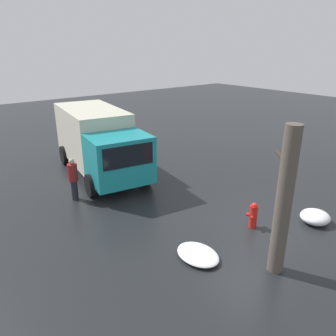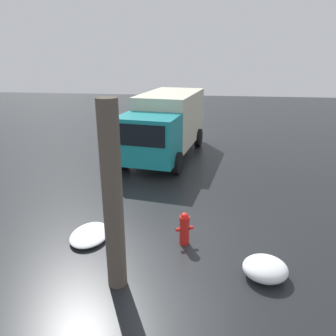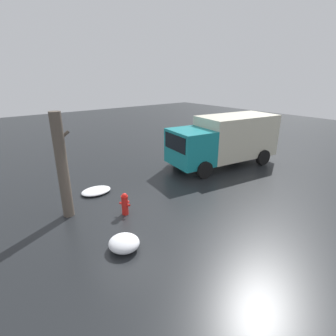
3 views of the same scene
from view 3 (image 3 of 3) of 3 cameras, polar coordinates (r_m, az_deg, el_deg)
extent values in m
plane|color=black|center=(10.26, -9.25, -9.85)|extent=(60.00, 60.00, 0.00)
cylinder|color=red|center=(10.10, -9.35, -8.18)|extent=(0.25, 0.25, 0.68)
cylinder|color=red|center=(9.92, -9.47, -6.24)|extent=(0.26, 0.26, 0.08)
sphere|color=red|center=(9.91, -9.49, -6.03)|extent=(0.21, 0.21, 0.21)
cylinder|color=red|center=(10.18, -8.81, -7.37)|extent=(0.14, 0.14, 0.11)
cylinder|color=red|center=(10.15, -10.18, -7.55)|extent=(0.12, 0.13, 0.09)
cylinder|color=red|center=(9.97, -8.56, -7.99)|extent=(0.12, 0.13, 0.09)
cylinder|color=brown|center=(9.98, -22.03, 0.25)|extent=(0.40, 0.40, 3.87)
cylinder|color=brown|center=(9.74, -21.84, 6.49)|extent=(0.45, 0.11, 0.36)
cube|color=teal|center=(13.95, 4.87, 4.51)|extent=(2.22, 2.57, 1.84)
cube|color=black|center=(13.35, 1.51, 5.51)|extent=(0.32, 1.93, 0.81)
cube|color=beige|center=(15.89, 14.59, 6.80)|extent=(4.85, 2.97, 2.36)
cylinder|color=black|center=(13.39, 7.89, -0.40)|extent=(0.93, 0.41, 0.90)
cylinder|color=black|center=(15.18, 2.59, 2.21)|extent=(0.93, 0.41, 0.90)
cylinder|color=black|center=(16.25, 19.95, 2.20)|extent=(0.93, 0.41, 0.90)
cylinder|color=black|center=(17.75, 14.35, 4.21)|extent=(0.93, 0.41, 0.90)
cylinder|color=#23232D|center=(15.73, 1.51, 2.61)|extent=(0.24, 0.24, 0.77)
cylinder|color=maroon|center=(15.54, 1.53, 5.11)|extent=(0.35, 0.35, 0.64)
sphere|color=tan|center=(15.44, 1.54, 6.65)|extent=(0.21, 0.21, 0.21)
ellipsoid|color=white|center=(12.20, -15.37, -4.81)|extent=(1.32, 0.98, 0.19)
ellipsoid|color=white|center=(8.34, -9.54, -15.82)|extent=(0.93, 0.96, 0.42)
camera|label=1|loc=(15.79, -45.39, 15.94)|focal=35.00mm
camera|label=2|loc=(7.95, -61.37, 6.69)|focal=35.00mm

